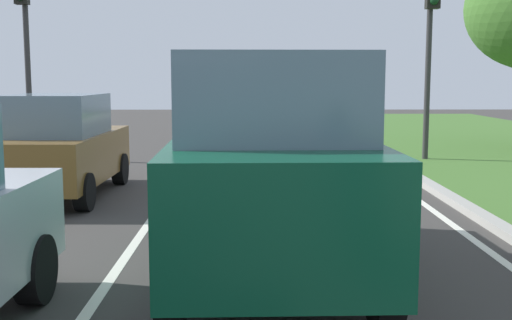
{
  "coord_description": "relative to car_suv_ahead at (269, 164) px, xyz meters",
  "views": [
    {
      "loc": [
        0.74,
        2.82,
        2.06
      ],
      "look_at": [
        0.8,
        9.46,
        1.2
      ],
      "focal_mm": 44.66,
      "sensor_mm": 36.0,
      "label": 1
    }
  ],
  "objects": [
    {
      "name": "ground_plane",
      "position": [
        -0.94,
        4.65,
        -1.17
      ],
      "size": [
        60.0,
        60.0,
        0.0
      ],
      "primitive_type": "plane",
      "color": "#383533"
    },
    {
      "name": "curb_right",
      "position": [
        3.16,
        4.65,
        -1.11
      ],
      "size": [
        0.24,
        48.0,
        0.12
      ],
      "primitive_type": "cube",
      "color": "#9E9B93",
      "rests_on": "ground"
    },
    {
      "name": "lane_line_right_edge",
      "position": [
        2.66,
        4.65,
        -1.16
      ],
      "size": [
        0.12,
        32.0,
        0.01
      ],
      "primitive_type": "cube",
      "color": "silver",
      "rests_on": "ground"
    },
    {
      "name": "traffic_light_overhead_left",
      "position": [
        -5.73,
        9.44,
        2.19
      ],
      "size": [
        0.32,
        0.5,
        4.93
      ],
      "color": "#2D2D2D",
      "rests_on": "ground"
    },
    {
      "name": "car_hatchback_far",
      "position": [
        -3.5,
        4.41,
        -0.28
      ],
      "size": [
        1.79,
        3.73,
        1.78
      ],
      "rotation": [
        0.0,
        0.0,
        -0.02
      ],
      "color": "brown",
      "rests_on": "ground"
    },
    {
      "name": "traffic_light_near_right",
      "position": [
        4.16,
        8.96,
        2.08
      ],
      "size": [
        0.32,
        0.5,
        4.73
      ],
      "color": "#2D2D2D",
      "rests_on": "ground"
    },
    {
      "name": "lane_line_center",
      "position": [
        -1.64,
        4.65,
        -1.16
      ],
      "size": [
        0.12,
        32.0,
        0.01
      ],
      "primitive_type": "cube",
      "color": "silver",
      "rests_on": "ground"
    },
    {
      "name": "car_suv_ahead",
      "position": [
        0.0,
        0.0,
        0.0
      ],
      "size": [
        2.05,
        4.54,
        2.28
      ],
      "rotation": [
        0.0,
        0.0,
        0.02
      ],
      "color": "#0C472D",
      "rests_on": "ground"
    }
  ]
}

